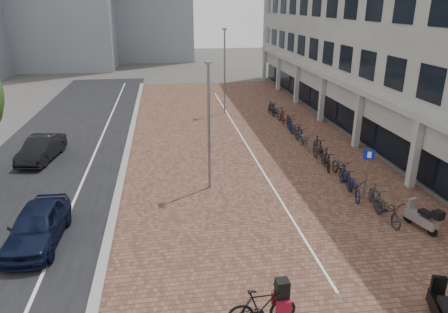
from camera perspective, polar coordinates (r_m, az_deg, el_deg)
ground at (r=15.47m, az=3.30°, el=-12.29°), size 140.00×140.00×0.00m
plaza_brick at (r=26.52m, az=2.40°, el=2.09°), size 14.50×42.00×0.04m
street_asphalt at (r=26.84m, az=-21.37°, el=0.87°), size 8.00×50.00×0.03m
curb at (r=26.18m, az=-13.07°, el=1.46°), size 0.35×42.00×0.14m
lane_line at (r=26.44m, az=-17.16°, el=1.13°), size 0.12×44.00×0.00m
parking_line at (r=26.55m, az=2.82°, el=2.16°), size 0.10×30.00×0.00m
office_building at (r=32.74m, az=21.60°, el=19.28°), size 8.40×40.00×15.00m
car_navy at (r=16.77m, az=-24.39°, el=-8.66°), size 1.82×4.27×1.44m
car_dark at (r=25.37m, az=-23.93°, el=1.00°), size 2.01×4.22×1.34m
hero_bike at (r=11.99m, az=5.27°, el=-19.92°), size 1.98×0.64×1.38m
scooter_front at (r=17.94m, az=25.68°, el=-7.52°), size 0.92×1.71×1.12m
scooter_mid at (r=13.22m, az=28.12°, el=-18.18°), size 1.08×1.91×1.25m
parking_sign at (r=19.60m, az=19.23°, el=-1.18°), size 0.45×0.23×2.28m
lamp_near at (r=18.87m, az=-2.11°, el=3.87°), size 0.12×0.12×5.96m
lamp_far at (r=32.81m, az=0.07°, el=11.52°), size 0.12×0.12×6.52m
bike_row at (r=25.69m, az=11.54°, el=2.27°), size 1.39×20.40×1.05m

